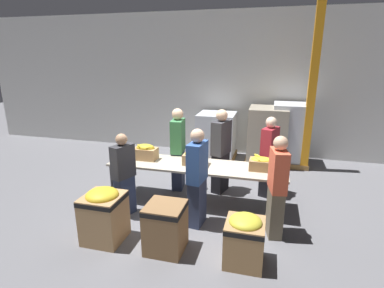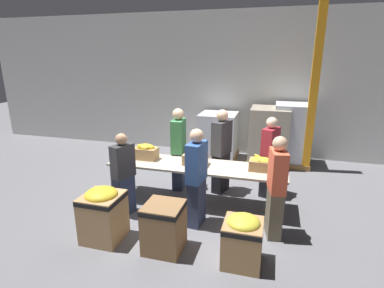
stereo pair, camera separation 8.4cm
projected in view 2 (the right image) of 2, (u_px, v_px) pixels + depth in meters
ground_plane at (196, 203)px, 5.90m from camera, size 30.00×30.00×0.00m
wall_back at (228, 85)px, 8.55m from camera, size 16.00×0.08×4.00m
sorting_table at (196, 167)px, 5.69m from camera, size 3.36×0.83×0.80m
banana_box_0 at (146, 152)px, 5.95m from camera, size 0.46×0.28×0.31m
banana_box_1 at (195, 158)px, 5.66m from camera, size 0.45×0.30×0.25m
banana_box_2 at (261, 164)px, 5.38m from camera, size 0.42×0.32×0.26m
volunteer_0 at (269, 158)px, 6.03m from camera, size 0.37×0.49×1.65m
volunteer_1 at (196, 179)px, 4.94m from camera, size 0.28×0.47×1.68m
volunteer_2 at (221, 152)px, 6.19m from camera, size 0.37×0.52×1.77m
volunteer_3 at (179, 150)px, 6.36m from camera, size 0.28×0.49×1.76m
volunteer_4 at (124, 175)px, 5.31m from camera, size 0.34×0.45×1.52m
volunteer_5 at (276, 188)px, 4.62m from camera, size 0.30×0.48×1.65m
donation_bin_0 at (103, 212)px, 4.63m from camera, size 0.59×0.59×0.87m
donation_bin_1 at (164, 226)px, 4.39m from camera, size 0.55×0.55×0.73m
donation_bin_2 at (243, 238)px, 4.09m from camera, size 0.53×0.53×0.73m
support_pillar at (314, 91)px, 7.05m from camera, size 0.19×0.19×4.00m
pallet_stack_0 at (218, 137)px, 8.33m from camera, size 1.08×1.08×1.28m
pallet_stack_1 at (269, 137)px, 7.90m from camera, size 1.07×1.07×1.51m
pallet_stack_2 at (292, 135)px, 7.85m from camera, size 1.00×1.00×1.61m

